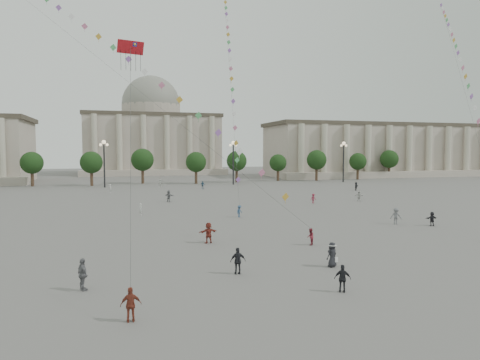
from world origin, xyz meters
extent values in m
plane|color=#5D5A58|center=(0.00, 0.00, 0.00)|extent=(360.00, 360.00, 0.00)
cube|color=#A99C8E|center=(75.00, 95.00, 8.00)|extent=(80.00, 22.00, 16.00)
cube|color=#463E33|center=(75.00, 95.00, 16.60)|extent=(81.60, 22.44, 1.20)
cube|color=#A99C8E|center=(75.00, 82.00, 1.00)|extent=(84.00, 4.00, 2.00)
cube|color=#A99C8E|center=(0.00, 130.00, 10.00)|extent=(46.00, 30.00, 20.00)
cube|color=#463E33|center=(0.00, 130.00, 20.60)|extent=(46.92, 30.60, 1.20)
cube|color=#A99C8E|center=(0.00, 113.00, 1.00)|extent=(48.30, 4.00, 2.00)
cylinder|color=#A99C8E|center=(0.00, 130.00, 22.50)|extent=(21.00, 21.00, 5.00)
sphere|color=gray|center=(0.00, 130.00, 25.00)|extent=(21.00, 21.00, 21.00)
cylinder|color=#3C2A1E|center=(-30.00, 78.00, 1.76)|extent=(0.70, 0.70, 3.52)
sphere|color=black|center=(-30.00, 78.00, 5.44)|extent=(5.12, 5.12, 5.12)
cylinder|color=#3C2A1E|center=(-18.00, 78.00, 1.76)|extent=(0.70, 0.70, 3.52)
sphere|color=black|center=(-18.00, 78.00, 5.44)|extent=(5.12, 5.12, 5.12)
cylinder|color=#3C2A1E|center=(-6.00, 78.00, 1.76)|extent=(0.70, 0.70, 3.52)
sphere|color=black|center=(-6.00, 78.00, 5.44)|extent=(5.12, 5.12, 5.12)
cylinder|color=#3C2A1E|center=(6.00, 78.00, 1.76)|extent=(0.70, 0.70, 3.52)
sphere|color=black|center=(6.00, 78.00, 5.44)|extent=(5.12, 5.12, 5.12)
cylinder|color=#3C2A1E|center=(18.00, 78.00, 1.76)|extent=(0.70, 0.70, 3.52)
sphere|color=black|center=(18.00, 78.00, 5.44)|extent=(5.12, 5.12, 5.12)
cylinder|color=#3C2A1E|center=(30.00, 78.00, 1.76)|extent=(0.70, 0.70, 3.52)
sphere|color=black|center=(30.00, 78.00, 5.44)|extent=(5.12, 5.12, 5.12)
cylinder|color=#3C2A1E|center=(42.00, 78.00, 1.76)|extent=(0.70, 0.70, 3.52)
sphere|color=black|center=(42.00, 78.00, 5.44)|extent=(5.12, 5.12, 5.12)
cylinder|color=#3C2A1E|center=(54.00, 78.00, 1.76)|extent=(0.70, 0.70, 3.52)
sphere|color=black|center=(54.00, 78.00, 5.44)|extent=(5.12, 5.12, 5.12)
cylinder|color=#3C2A1E|center=(66.00, 78.00, 1.76)|extent=(0.70, 0.70, 3.52)
sphere|color=black|center=(66.00, 78.00, 5.44)|extent=(5.12, 5.12, 5.12)
cylinder|color=#262628|center=(-15.00, 70.00, 5.00)|extent=(0.36, 0.36, 10.00)
sphere|color=#FFE5B2|center=(-15.00, 70.00, 10.20)|extent=(0.90, 0.90, 0.90)
sphere|color=#FFE5B2|center=(-15.70, 70.00, 9.60)|extent=(0.60, 0.60, 0.60)
sphere|color=#FFE5B2|center=(-14.30, 70.00, 9.60)|extent=(0.60, 0.60, 0.60)
cylinder|color=#262628|center=(15.00, 70.00, 5.00)|extent=(0.36, 0.36, 10.00)
sphere|color=#FFE5B2|center=(15.00, 70.00, 10.20)|extent=(0.90, 0.90, 0.90)
sphere|color=#FFE5B2|center=(14.30, 70.00, 9.60)|extent=(0.60, 0.60, 0.60)
sphere|color=#FFE5B2|center=(15.70, 70.00, 9.60)|extent=(0.60, 0.60, 0.60)
cylinder|color=#262628|center=(45.00, 70.00, 5.00)|extent=(0.36, 0.36, 10.00)
sphere|color=#FFE5B2|center=(45.00, 70.00, 10.20)|extent=(0.90, 0.90, 0.90)
sphere|color=#FFE5B2|center=(44.30, 70.00, 9.60)|extent=(0.60, 0.60, 0.60)
sphere|color=#FFE5B2|center=(45.70, 70.00, 9.60)|extent=(0.60, 0.60, 0.60)
imported|color=#335573|center=(5.48, 60.16, 0.87)|extent=(1.10, 0.68, 1.74)
imported|color=black|center=(21.23, 8.51, 0.79)|extent=(1.48, 0.54, 1.58)
imported|color=white|center=(-2.80, 68.00, 0.91)|extent=(1.75, 1.28, 1.83)
imported|color=slate|center=(18.04, 10.49, 0.93)|extent=(1.39, 1.13, 1.87)
imported|color=silver|center=(26.18, 31.44, 0.83)|extent=(1.51, 1.35, 1.66)
imported|color=maroon|center=(17.53, 30.64, 0.76)|extent=(1.07, 0.73, 1.52)
imported|color=black|center=(35.53, 47.91, 0.87)|extent=(1.55, 1.46, 1.74)
imported|color=silver|center=(-13.57, 57.47, 0.82)|extent=(0.42, 0.61, 1.65)
imported|color=slate|center=(-4.18, 38.70, 0.96)|extent=(1.61, 1.71, 1.92)
imported|color=silver|center=(-9.26, 25.56, 0.75)|extent=(0.56, 0.65, 1.50)
imported|color=maroon|center=(-11.45, -9.69, 0.86)|extent=(1.01, 0.42, 1.71)
imported|color=black|center=(0.61, -8.61, 0.82)|extent=(1.03, 0.80, 1.63)
imported|color=maroon|center=(-4.25, 6.68, 0.94)|extent=(1.81, 0.90, 1.87)
imported|color=slate|center=(-14.06, -4.12, 0.97)|extent=(0.95, 1.23, 1.94)
imported|color=black|center=(-4.30, -3.36, 0.90)|extent=(1.08, 0.50, 1.80)
imported|color=maroon|center=(4.20, 3.39, 0.75)|extent=(0.86, 0.91, 1.50)
imported|color=#304C6D|center=(2.51, 20.34, 0.75)|extent=(1.10, 1.04, 1.50)
imported|color=black|center=(2.65, -3.49, 0.89)|extent=(1.01, 0.83, 1.78)
cone|color=white|center=(2.65, -3.49, 1.62)|extent=(0.52, 0.52, 0.14)
cylinder|color=white|center=(2.65, -3.49, 1.56)|extent=(0.60, 0.60, 0.02)
cube|color=white|center=(2.90, -3.64, 0.55)|extent=(0.22, 0.10, 0.35)
cube|color=#B0121A|center=(-10.75, 6.81, 16.89)|extent=(2.26, 1.03, 1.02)
cube|color=green|center=(-11.10, 6.77, 17.14)|extent=(0.39, 0.27, 0.34)
cube|color=#1C2A97|center=(-10.40, 6.77, 17.14)|extent=(0.39, 0.27, 0.34)
sphere|color=gold|center=(-11.10, 6.73, 17.14)|extent=(0.20, 0.20, 0.20)
sphere|color=gold|center=(-10.40, 6.73, 17.14)|extent=(0.20, 0.20, 0.20)
cylinder|color=#3F3F3F|center=(-11.10, -1.44, 9.25)|extent=(0.02, 0.02, 22.51)
cylinder|color=#3F3F3F|center=(-18.00, 28.03, 23.20)|extent=(0.02, 0.02, 79.26)
cube|color=gold|center=(2.55, 5.21, 4.14)|extent=(0.76, 0.25, 0.76)
cube|color=#CD6C93|center=(0.91, 7.04, 6.25)|extent=(0.76, 0.25, 0.76)
cube|color=white|center=(-0.74, 8.86, 8.21)|extent=(0.76, 0.25, 0.76)
cube|color=#985CB9|center=(-2.38, 10.69, 10.06)|extent=(0.76, 0.25, 0.76)
cube|color=#51B166|center=(-4.02, 12.51, 11.85)|extent=(0.76, 0.25, 0.76)
cube|color=gold|center=(-5.67, 14.34, 13.59)|extent=(0.76, 0.25, 0.76)
cube|color=#CD6C93|center=(-7.31, 16.16, 15.28)|extent=(0.76, 0.25, 0.76)
cube|color=white|center=(-8.96, 17.99, 16.93)|extent=(0.76, 0.25, 0.76)
cube|color=#985CB9|center=(-10.60, 19.81, 18.56)|extent=(0.76, 0.25, 0.76)
cube|color=#51B166|center=(-12.25, 21.64, 20.16)|extent=(0.76, 0.25, 0.76)
cube|color=gold|center=(-13.89, 23.46, 21.73)|extent=(0.76, 0.25, 0.76)
cube|color=#CD6C93|center=(-15.53, 25.29, 23.29)|extent=(0.76, 0.25, 0.76)
cube|color=white|center=(-17.18, 27.11, 24.82)|extent=(0.76, 0.25, 0.76)
cube|color=#985CB9|center=(-18.82, 28.94, 26.34)|extent=(0.76, 0.25, 0.76)
cylinder|color=#3F3F3F|center=(7.10, 43.86, 26.03)|extent=(0.02, 0.02, 68.58)
cube|color=#985CB9|center=(2.86, 22.15, 4.58)|extent=(0.76, 0.25, 0.76)
cube|color=#51B166|center=(3.21, 23.96, 7.04)|extent=(0.76, 0.25, 0.76)
cube|color=gold|center=(3.57, 25.77, 9.32)|extent=(0.76, 0.25, 0.76)
cube|color=#CD6C93|center=(3.92, 27.57, 11.49)|extent=(0.76, 0.25, 0.76)
cube|color=white|center=(4.27, 29.38, 13.58)|extent=(0.76, 0.25, 0.76)
cube|color=#985CB9|center=(4.63, 31.19, 15.60)|extent=(0.76, 0.25, 0.76)
cube|color=#51B166|center=(4.98, 33.00, 17.58)|extent=(0.76, 0.25, 0.76)
cube|color=gold|center=(5.33, 34.81, 19.51)|extent=(0.76, 0.25, 0.76)
cube|color=#CD6C93|center=(5.69, 36.62, 21.41)|extent=(0.76, 0.25, 0.76)
cube|color=white|center=(6.04, 38.43, 23.27)|extent=(0.76, 0.25, 0.76)
cube|color=#985CB9|center=(6.39, 40.24, 25.11)|extent=(0.76, 0.25, 0.76)
cube|color=#51B166|center=(6.74, 42.05, 26.92)|extent=(0.76, 0.25, 0.76)
cube|color=gold|center=(7.10, 43.86, 28.71)|extent=(0.76, 0.25, 0.76)
cube|color=#CD6C93|center=(7.45, 45.67, 30.48)|extent=(0.76, 0.25, 0.76)
cube|color=white|center=(7.80, 47.48, 32.23)|extent=(0.76, 0.25, 0.76)
cube|color=#985CB9|center=(8.16, 49.29, 33.96)|extent=(0.76, 0.25, 0.76)
cube|color=#51B166|center=(8.51, 51.10, 35.68)|extent=(0.76, 0.25, 0.76)
cube|color=gold|center=(8.86, 52.91, 37.38)|extent=(0.76, 0.25, 0.76)
cylinder|color=#3F3F3F|center=(35.84, 20.98, 19.40)|extent=(0.02, 0.02, 63.33)
cube|color=#CD6C93|center=(27.77, 9.24, 11.66)|extent=(0.76, 0.25, 0.76)
cube|color=white|center=(29.12, 11.19, 13.36)|extent=(0.76, 0.25, 0.76)
cube|color=#985CB9|center=(30.46, 13.15, 15.02)|extent=(0.76, 0.25, 0.76)
cube|color=#51B166|center=(31.81, 15.11, 16.65)|extent=(0.76, 0.25, 0.76)
cube|color=gold|center=(33.15, 17.07, 18.24)|extent=(0.76, 0.25, 0.76)
cube|color=#CD6C93|center=(34.50, 19.02, 19.81)|extent=(0.76, 0.25, 0.76)
cube|color=white|center=(35.84, 20.98, 21.36)|extent=(0.76, 0.25, 0.76)
cube|color=#985CB9|center=(37.19, 22.94, 22.88)|extent=(0.76, 0.25, 0.76)
cube|color=#51B166|center=(38.53, 24.89, 24.39)|extent=(0.76, 0.25, 0.76)
cube|color=gold|center=(39.88, 26.85, 25.88)|extent=(0.76, 0.25, 0.76)
cube|color=#CD6C93|center=(41.22, 28.81, 27.35)|extent=(0.76, 0.25, 0.76)
cube|color=white|center=(42.57, 30.76, 28.81)|extent=(0.76, 0.25, 0.76)
cube|color=#985CB9|center=(43.91, 32.72, 30.25)|extent=(0.76, 0.25, 0.76)
cube|color=#51B166|center=(45.25, 34.68, 31.68)|extent=(0.76, 0.25, 0.76)
cube|color=gold|center=(46.60, 36.63, 33.10)|extent=(0.76, 0.25, 0.76)
cube|color=#CD6C93|center=(47.94, 38.59, 34.51)|extent=(0.76, 0.25, 0.76)
cube|color=white|center=(49.29, 40.55, 35.91)|extent=(0.76, 0.25, 0.76)
cube|color=#985CB9|center=(50.63, 42.51, 37.29)|extent=(0.76, 0.25, 0.76)
camera|label=1|loc=(-11.89, -30.56, 8.30)|focal=32.00mm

